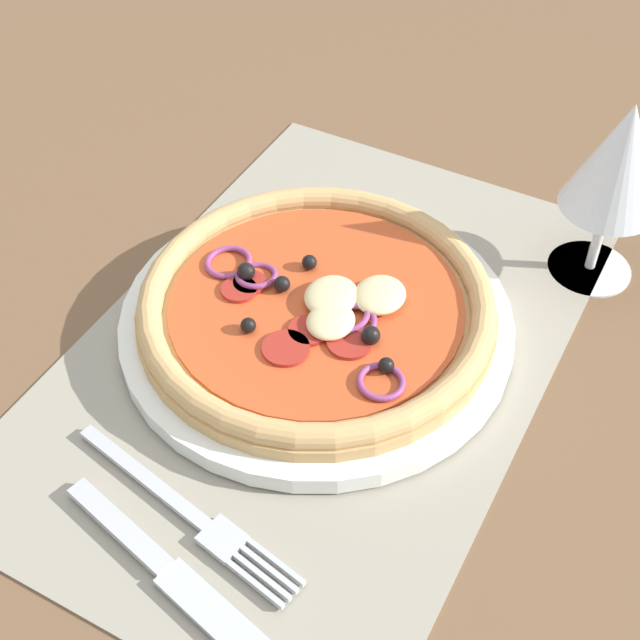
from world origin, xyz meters
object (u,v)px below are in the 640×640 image
object	(u,v)px
plate	(317,323)
wine_glass	(619,164)
pizza	(317,305)
fork	(195,517)
knife	(188,590)

from	to	relation	value
plate	wine_glass	size ratio (longest dim) A/B	1.89
pizza	fork	distance (cm)	17.50
plate	fork	size ratio (longest dim) A/B	1.57
knife	fork	bearing A→B (deg)	133.13
plate	wine_glass	distance (cm)	23.96
plate	fork	xyz separation A→B (cm)	(17.34, 1.07, -0.46)
pizza	knife	xyz separation A→B (cm)	(21.49, 3.36, -2.20)
pizza	knife	distance (cm)	21.86
plate	wine_glass	xyz separation A→B (cm)	(-16.01, 15.41, 8.97)
knife	wine_glass	bearing A→B (deg)	86.08
fork	wine_glass	bearing A→B (deg)	78.36
plate	fork	distance (cm)	17.38
pizza	wine_glass	bearing A→B (deg)	136.21
fork	wine_glass	size ratio (longest dim) A/B	1.20
pizza	knife	size ratio (longest dim) A/B	1.29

